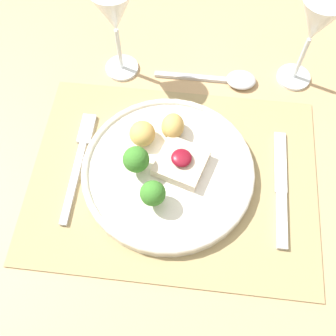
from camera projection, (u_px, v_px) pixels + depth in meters
The scene contains 9 objects.
ground_plane at pixel (171, 276), 1.34m from camera, with size 8.00×8.00×0.00m, color brown.
dining_table at pixel (173, 197), 0.73m from camera, with size 1.27×1.29×0.77m.
placemat at pixel (174, 177), 0.66m from camera, with size 0.48×0.36×0.00m, color #9E895B.
dinner_plate at pixel (167, 168), 0.65m from camera, with size 0.29×0.29×0.07m.
fork at pixel (80, 158), 0.67m from camera, with size 0.02×0.21×0.01m.
knife at pixel (281, 195), 0.64m from camera, with size 0.02×0.21×0.01m.
spoon at pixel (232, 79), 0.75m from camera, with size 0.19×0.05×0.02m.
wine_glass_near at pixel (316, 24), 0.64m from camera, with size 0.07×0.07×0.18m.
wine_glass_far at pixel (114, 15), 0.65m from camera, with size 0.07×0.07×0.18m.
Camera 1 is at (0.02, -0.29, 1.36)m, focal length 42.00 mm.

